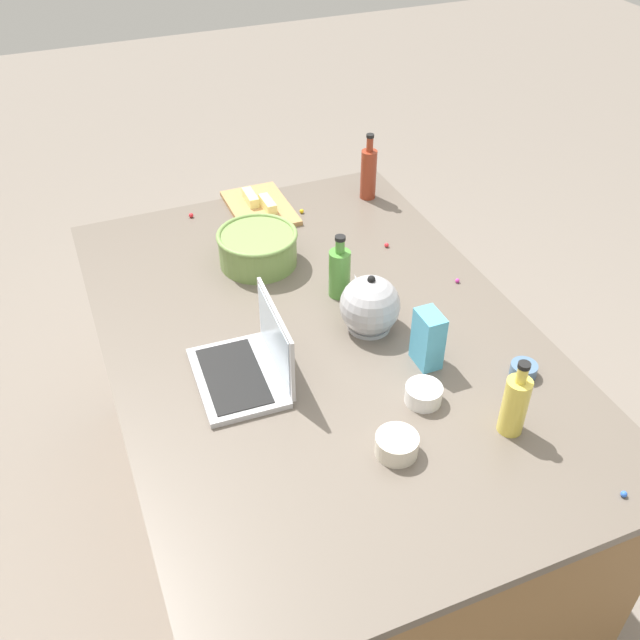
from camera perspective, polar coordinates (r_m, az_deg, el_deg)
name	(u,v)px	position (r m, az deg, el deg)	size (l,w,h in m)	color
ground_plane	(320,517)	(2.77, 0.00, -15.56)	(12.00, 12.00, 0.00)	slate
island_counter	(320,436)	(2.42, 0.00, -9.28)	(1.80, 1.23, 0.90)	olive
laptop	(250,364)	(1.94, -5.66, -3.55)	(0.32, 0.24, 0.22)	#B7B7BC
mixing_bowl_large	(258,247)	(2.38, -5.03, 5.84)	(0.27, 0.27, 0.12)	#72934C
bottle_oil	(515,404)	(1.83, 15.41, -6.52)	(0.06, 0.06, 0.22)	#DBC64C
bottle_olive	(340,272)	(2.21, 1.58, 3.89)	(0.07, 0.07, 0.21)	#4C8C38
bottle_soy	(369,173)	(2.75, 3.92, 11.74)	(0.06, 0.06, 0.26)	maroon
kettle	(370,306)	(2.09, 4.02, 1.15)	(0.21, 0.18, 0.20)	#ADADB2
cutting_board	(260,208)	(2.71, -4.85, 8.97)	(0.33, 0.22, 0.02)	#AD7F4C
butter_stick_left	(268,204)	(2.68, -4.23, 9.30)	(0.11, 0.04, 0.04)	#F4E58C
butter_stick_right	(250,198)	(2.73, -5.61, 9.77)	(0.11, 0.04, 0.04)	#F4E58C
ramekin_small	(523,370)	(2.04, 16.04, -3.86)	(0.07, 0.07, 0.04)	slate
ramekin_medium	(396,445)	(1.76, 6.10, -9.98)	(0.11, 0.11, 0.05)	beige
ramekin_wide	(424,394)	(1.90, 8.32, -5.91)	(0.10, 0.10, 0.05)	white
candy_bag	(428,339)	(1.98, 8.67, -1.51)	(0.09, 0.06, 0.17)	#4CA5CC
candy_0	(624,494)	(1.83, 23.24, -12.74)	(0.02, 0.02, 0.02)	blue
candy_1	(191,215)	(2.70, -10.32, 8.28)	(0.02, 0.02, 0.02)	red
candy_2	(387,245)	(2.49, 5.38, 6.02)	(0.02, 0.02, 0.02)	red
candy_3	(457,281)	(2.35, 10.99, 3.12)	(0.01, 0.01, 0.01)	#CC3399
candy_4	(234,386)	(1.94, -6.93, -5.31)	(0.02, 0.02, 0.02)	green
candy_5	(302,211)	(2.68, -1.49, 8.74)	(0.02, 0.02, 0.02)	yellow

